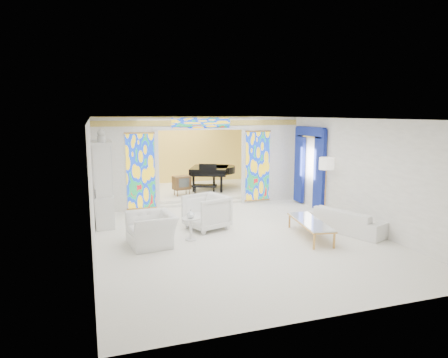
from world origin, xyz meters
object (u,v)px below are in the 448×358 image
object	(u,v)px
sofa	(348,220)
grand_piano	(213,171)
armchair_left	(152,229)
armchair_right	(206,212)
china_cabinet	(103,184)
coffee_table	(310,222)
tv_console	(182,183)

from	to	relation	value
sofa	grand_piano	size ratio (longest dim) A/B	0.77
armchair_left	armchair_right	bearing A→B (deg)	111.96
armchair_right	sofa	world-z (taller)	armchair_right
china_cabinet	sofa	bearing A→B (deg)	-24.14
sofa	china_cabinet	bearing A→B (deg)	43.64
armchair_right	sofa	distance (m)	3.81
armchair_left	grand_piano	world-z (taller)	grand_piano
armchair_left	china_cabinet	bearing A→B (deg)	-162.70
china_cabinet	grand_piano	size ratio (longest dim) A/B	0.98
grand_piano	china_cabinet	bearing A→B (deg)	-117.82
sofa	armchair_right	bearing A→B (deg)	46.01
china_cabinet	sofa	world-z (taller)	china_cabinet
coffee_table	tv_console	world-z (taller)	tv_console
armchair_left	tv_console	world-z (taller)	tv_console
armchair_left	sofa	bearing A→B (deg)	77.24
armchair_left	sofa	distance (m)	5.17
armchair_left	sofa	xyz separation A→B (m)	(5.15, -0.51, -0.07)
china_cabinet	armchair_right	world-z (taller)	china_cabinet
china_cabinet	armchair_right	bearing A→B (deg)	-27.19
armchair_left	coffee_table	bearing A→B (deg)	73.35
armchair_left	armchair_right	distance (m)	1.85
armchair_right	armchair_left	bearing A→B (deg)	-80.66
sofa	grand_piano	distance (m)	6.46
coffee_table	armchair_right	bearing A→B (deg)	145.98
armchair_right	tv_console	distance (m)	3.84
china_cabinet	tv_console	bearing A→B (deg)	41.82
sofa	tv_console	size ratio (longest dim) A/B	3.02
china_cabinet	sofa	xyz separation A→B (m)	(6.17, -2.76, -0.86)
sofa	coffee_table	bearing A→B (deg)	74.75
grand_piano	tv_console	size ratio (longest dim) A/B	3.92
grand_piano	armchair_left	bearing A→B (deg)	-96.14
armchair_right	grand_piano	bearing A→B (deg)	141.61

